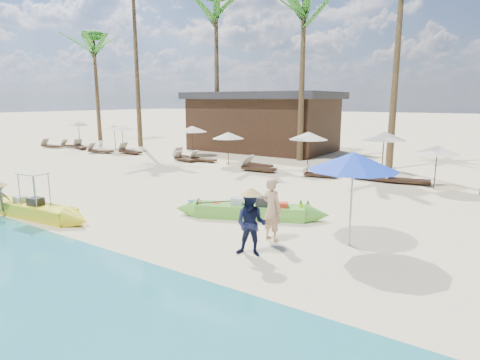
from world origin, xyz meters
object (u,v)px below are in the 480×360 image
Objects in this scene: tourist at (272,209)px; green_canoe at (250,211)px; blue_umbrella at (353,161)px; yellow_canoe at (32,210)px.

green_canoe is at bearing -29.11° from tourist.
green_canoe is at bearing 170.04° from blue_umbrella.
yellow_canoe is 7.95m from tourist.
yellow_canoe is 3.32× the size of tourist.
green_canoe is at bearing 27.46° from yellow_canoe.
blue_umbrella is at bearing -33.98° from green_canoe.
green_canoe is 3.06× the size of tourist.
yellow_canoe is at bearing 30.60° from tourist.
tourist is 0.70× the size of blue_umbrella.
green_canoe is 7.09m from yellow_canoe.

